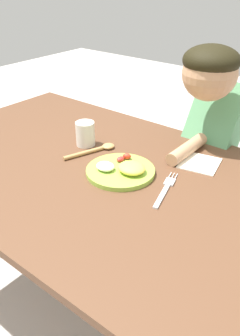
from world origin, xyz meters
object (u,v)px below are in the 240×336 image
Objects in this scene: plate at (122,170)px; fork at (166,189)px; drinking_cup at (85,134)px; person at (210,160)px; spoon at (96,150)px.

plate is 0.16m from fork.
drinking_cup is 0.52m from person.
spoon is 0.49m from person.
fork is 0.18× the size of person.
plate reaches higher than spoon.
plate is 0.20× the size of person.
person is at bearing -8.07° from fork.
spoon reaches higher than fork.
plate is at bearing 77.76° from person.
fork is 2.23× the size of drinking_cup.
person is at bearing -14.61° from spoon.
person is (0.33, 0.38, -0.15)m from drinking_cup.
plate is 1.12× the size of spoon.
spoon is (-0.33, 0.06, 0.00)m from fork.
fork is at bearing 97.87° from person.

